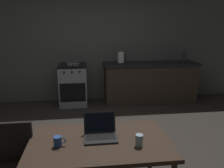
# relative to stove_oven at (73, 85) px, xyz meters

# --- Properties ---
(ground_plane) EXTENTS (12.00, 12.00, 0.00)m
(ground_plane) POSITION_rel_stove_oven_xyz_m (0.50, -2.06, -0.46)
(ground_plane) COLOR #2D2823
(back_wall) EXTENTS (6.40, 0.10, 2.85)m
(back_wall) POSITION_rel_stove_oven_xyz_m (0.80, 0.35, 0.97)
(back_wall) COLOR #515650
(back_wall) RESTS_ON ground_plane
(kitchen_counter) EXTENTS (2.16, 0.64, 0.92)m
(kitchen_counter) POSITION_rel_stove_oven_xyz_m (1.78, 0.00, 0.00)
(kitchen_counter) COLOR #382D23
(kitchen_counter) RESTS_ON ground_plane
(stove_oven) EXTENTS (0.60, 0.62, 0.92)m
(stove_oven) POSITION_rel_stove_oven_xyz_m (0.00, 0.00, 0.00)
(stove_oven) COLOR gray
(stove_oven) RESTS_ON ground_plane
(dining_table) EXTENTS (1.36, 0.80, 0.72)m
(dining_table) POSITION_rel_stove_oven_xyz_m (0.40, -3.04, 0.20)
(dining_table) COLOR #332319
(dining_table) RESTS_ON ground_plane
(chair) EXTENTS (0.40, 0.40, 0.89)m
(chair) POSITION_rel_stove_oven_xyz_m (-0.45, -2.99, 0.05)
(chair) COLOR black
(chair) RESTS_ON ground_plane
(laptop) EXTENTS (0.32, 0.27, 0.22)m
(laptop) POSITION_rel_stove_oven_xyz_m (0.41, -2.97, 0.31)
(laptop) COLOR #232326
(laptop) RESTS_ON dining_table
(electric_kettle) EXTENTS (0.18, 0.16, 0.26)m
(electric_kettle) POSITION_rel_stove_oven_xyz_m (1.08, 0.00, 0.58)
(electric_kettle) COLOR black
(electric_kettle) RESTS_ON kitchen_counter
(bottle) EXTENTS (0.07, 0.07, 0.29)m
(bottle) POSITION_rel_stove_oven_xyz_m (2.54, -0.05, 0.59)
(bottle) COLOR #2D2D33
(bottle) RESTS_ON kitchen_counter
(frying_pan) EXTENTS (0.28, 0.45, 0.05)m
(frying_pan) POSITION_rel_stove_oven_xyz_m (0.02, -0.03, 0.48)
(frying_pan) COLOR gray
(frying_pan) RESTS_ON stove_oven
(coffee_mug) EXTENTS (0.11, 0.07, 0.10)m
(coffee_mug) POSITION_rel_stove_oven_xyz_m (0.01, -3.09, 0.31)
(coffee_mug) COLOR #264C8C
(coffee_mug) RESTS_ON dining_table
(drinking_glass) EXTENTS (0.07, 0.07, 0.11)m
(drinking_glass) POSITION_rel_stove_oven_xyz_m (0.75, -3.18, 0.32)
(drinking_glass) COLOR #99B7C6
(drinking_glass) RESTS_ON dining_table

